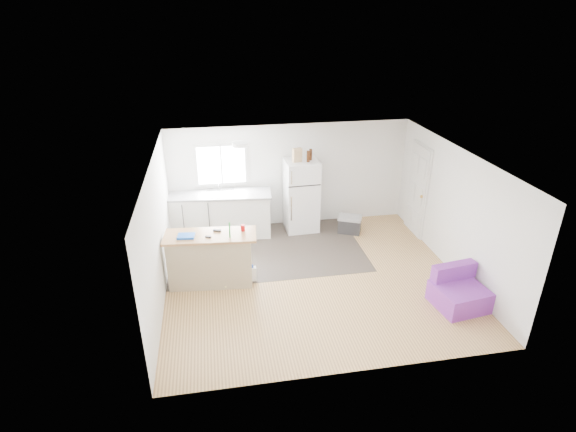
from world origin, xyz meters
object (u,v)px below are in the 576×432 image
object	(u,v)px
blue_tray	(186,236)
bottle_left	(308,156)
cleaner_jug	(252,274)
cooler	(350,224)
mop	(227,276)
bottle_right	(311,155)
purple_seat	(458,292)
kitchen_cabinets	(221,214)
red_cup	(243,228)
refrigerator	(301,196)
peninsula	(211,259)
cardboard_box	(297,155)

from	to	relation	value
blue_tray	bottle_left	xyz separation A→B (m)	(2.61, 1.88, 0.75)
blue_tray	bottle_left	bearing A→B (deg)	35.65
cleaner_jug	cooler	bearing A→B (deg)	34.90
mop	blue_tray	distance (m)	1.06
blue_tray	mop	bearing A→B (deg)	-13.82
mop	bottle_left	xyz separation A→B (m)	(1.94, 2.04, 1.56)
cooler	mop	distance (m)	3.39
bottle_right	cleaner_jug	bearing A→B (deg)	-127.34
mop	bottle_right	world-z (taller)	bottle_right
purple_seat	bottle_right	size ratio (longest dim) A/B	3.67
kitchen_cabinets	bottle_right	bearing A→B (deg)	5.51
kitchen_cabinets	red_cup	bearing A→B (deg)	-73.95
cooler	red_cup	bearing A→B (deg)	-124.21
purple_seat	cleaner_jug	distance (m)	3.71
purple_seat	mop	xyz separation A→B (m)	(-3.92, 1.24, -0.01)
kitchen_cabinets	bottle_left	world-z (taller)	bottle_left
refrigerator	blue_tray	distance (m)	3.20
kitchen_cabinets	refrigerator	bearing A→B (deg)	5.30
cleaner_jug	blue_tray	xyz separation A→B (m)	(-1.15, 0.03, 0.89)
peninsula	blue_tray	xyz separation A→B (m)	(-0.39, -0.02, 0.52)
peninsula	purple_seat	distance (m)	4.44
refrigerator	mop	size ratio (longest dim) A/B	1.22
kitchen_cabinets	cooler	bearing A→B (deg)	-2.08
purple_seat	cleaner_jug	world-z (taller)	purple_seat
red_cup	blue_tray	world-z (taller)	red_cup
cleaner_jug	refrigerator	bearing A→B (deg)	57.09
mop	refrigerator	bearing A→B (deg)	47.89
bottle_left	purple_seat	bearing A→B (deg)	-59.01
bottle_right	bottle_left	bearing A→B (deg)	-123.36
refrigerator	cleaner_jug	distance (m)	2.52
refrigerator	bottle_right	bearing A→B (deg)	-0.79
cooler	mop	size ratio (longest dim) A/B	0.46
refrigerator	kitchen_cabinets	bearing A→B (deg)	177.12
cooler	cleaner_jug	distance (m)	2.91
red_cup	cardboard_box	bearing A→B (deg)	53.77
cardboard_box	kitchen_cabinets	bearing A→B (deg)	177.63
peninsula	blue_tray	size ratio (longest dim) A/B	5.67
cooler	red_cup	distance (m)	3.09
peninsula	refrigerator	size ratio (longest dim) A/B	1.02
kitchen_cabinets	red_cup	world-z (taller)	kitchen_cabinets
cleaner_jug	mop	bearing A→B (deg)	-163.47
bottle_left	bottle_right	world-z (taller)	same
purple_seat	cardboard_box	xyz separation A→B (m)	(-2.21, 3.34, 1.57)
purple_seat	cardboard_box	distance (m)	4.30
peninsula	refrigerator	bearing A→B (deg)	48.30
peninsula	mop	bearing A→B (deg)	-28.52
purple_seat	blue_tray	xyz separation A→B (m)	(-4.59, 1.41, 0.79)
peninsula	bottle_right	world-z (taller)	bottle_right
peninsula	purple_seat	xyz separation A→B (m)	(4.19, -1.43, -0.27)
blue_tray	bottle_right	bearing A→B (deg)	36.52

